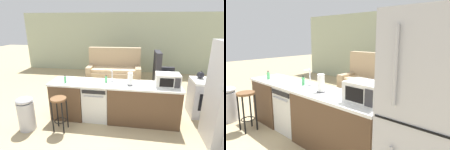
% 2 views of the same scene
% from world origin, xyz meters
% --- Properties ---
extents(ground_plane, '(24.00, 24.00, 0.00)m').
position_xyz_m(ground_plane, '(0.00, 0.00, 0.00)').
color(ground_plane, tan).
extents(wall_back, '(10.00, 0.06, 2.60)m').
position_xyz_m(wall_back, '(0.30, 4.20, 1.30)').
color(wall_back, '#A8B293').
rests_on(wall_back, ground_plane).
extents(kitchen_counter, '(2.94, 0.66, 0.90)m').
position_xyz_m(kitchen_counter, '(0.24, 0.00, 0.42)').
color(kitchen_counter, brown).
rests_on(kitchen_counter, ground_plane).
extents(dishwasher, '(0.58, 0.61, 0.84)m').
position_xyz_m(dishwasher, '(-0.25, -0.00, 0.42)').
color(dishwasher, silver).
rests_on(dishwasher, ground_plane).
extents(stove_range, '(0.76, 0.68, 0.90)m').
position_xyz_m(stove_range, '(2.35, 0.55, 0.45)').
color(stove_range, '#B7B7BC').
rests_on(stove_range, ground_plane).
extents(microwave, '(0.50, 0.37, 0.28)m').
position_xyz_m(microwave, '(1.31, -0.00, 1.04)').
color(microwave, white).
rests_on(microwave, kitchen_counter).
extents(sink_faucet, '(0.07, 0.18, 0.30)m').
position_xyz_m(sink_faucet, '(0.10, 0.07, 1.03)').
color(sink_faucet, silver).
rests_on(sink_faucet, kitchen_counter).
extents(paper_towel_roll, '(0.14, 0.14, 0.28)m').
position_xyz_m(paper_towel_roll, '(0.52, -0.04, 1.04)').
color(paper_towel_roll, '#4C4C51').
rests_on(paper_towel_roll, kitchen_counter).
extents(soap_bottle, '(0.06, 0.06, 0.18)m').
position_xyz_m(soap_bottle, '(-0.03, 0.04, 0.97)').
color(soap_bottle, '#4CB266').
rests_on(soap_bottle, kitchen_counter).
extents(dish_soap_bottle, '(0.06, 0.06, 0.18)m').
position_xyz_m(dish_soap_bottle, '(-0.94, -0.12, 0.97)').
color(dish_soap_bottle, '#4CB266').
rests_on(dish_soap_bottle, kitchen_counter).
extents(kettle, '(0.21, 0.17, 0.19)m').
position_xyz_m(kettle, '(2.18, 0.68, 0.99)').
color(kettle, black).
rests_on(kettle, stove_range).
extents(bar_stool, '(0.32, 0.32, 0.74)m').
position_xyz_m(bar_stool, '(-0.90, -0.61, 0.54)').
color(bar_stool, brown).
rests_on(bar_stool, ground_plane).
extents(trash_bin, '(0.35, 0.35, 0.74)m').
position_xyz_m(trash_bin, '(-1.62, -0.69, 0.38)').
color(trash_bin, '#B7B7BC').
rests_on(trash_bin, ground_plane).
extents(couch, '(2.05, 1.01, 1.27)m').
position_xyz_m(couch, '(-0.24, 2.80, 0.39)').
color(couch, tan).
rests_on(couch, ground_plane).
extents(armchair, '(0.82, 0.87, 1.20)m').
position_xyz_m(armchair, '(1.56, 2.74, 0.35)').
color(armchair, '#2D2D33').
rests_on(armchair, ground_plane).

